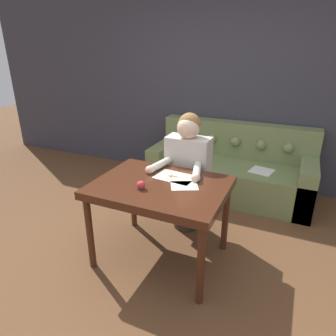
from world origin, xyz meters
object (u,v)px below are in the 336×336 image
pin_cushion (141,185)px  couch (231,170)px  dining_table (160,193)px  person (187,171)px  scissors (175,177)px

pin_cushion → couch: bearing=78.5°
dining_table → pin_cushion: bearing=-122.1°
couch → pin_cushion: (-0.36, -1.78, 0.48)m
person → pin_cushion: size_ratio=17.59×
person → pin_cushion: bearing=-99.9°
couch → person: 1.12m
scissors → person: bearing=94.6°
scissors → pin_cushion: (-0.16, -0.34, 0.03)m
person → scissors: person is taller
couch → dining_table: bearing=-99.2°
person → pin_cushion: (-0.13, -0.74, 0.13)m
couch → scissors: size_ratio=9.42×
pin_cushion → scissors: bearing=64.6°
dining_table → pin_cushion: size_ratio=15.77×
couch → person: bearing=-102.6°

